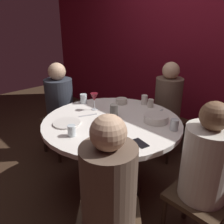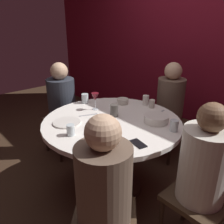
{
  "view_description": "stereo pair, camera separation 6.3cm",
  "coord_description": "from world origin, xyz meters",
  "px_view_note": "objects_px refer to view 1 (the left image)",
  "views": [
    {
      "loc": [
        1.4,
        -1.34,
        1.63
      ],
      "look_at": [
        0.0,
        0.0,
        0.83
      ],
      "focal_mm": 36.99,
      "sensor_mm": 36.0,
      "label": 1
    },
    {
      "loc": [
        1.45,
        -1.3,
        1.63
      ],
      "look_at": [
        0.0,
        0.0,
        0.83
      ],
      "focal_mm": 36.99,
      "sensor_mm": 36.0,
      "label": 2
    }
  ],
  "objects_px": {
    "cup_by_right_diner": "(144,100)",
    "cup_far_edge": "(174,125)",
    "seated_diner_front_right": "(109,186)",
    "candle_holder": "(107,121)",
    "seated_diner_back": "(168,100)",
    "wine_glass": "(94,98)",
    "bowl_small_white": "(121,101)",
    "cup_by_left_diner": "(114,110)",
    "seated_diner_left": "(59,100)",
    "cup_beside_wine": "(151,103)",
    "cell_phone": "(140,143)",
    "cup_center_front": "(84,99)",
    "seated_diner_right": "(206,165)",
    "dinner_plate": "(67,123)",
    "bowl_serving_large": "(105,139)",
    "bowl_salad_center": "(156,118)",
    "cup_near_candle": "(72,131)",
    "dining_table": "(112,136)"
  },
  "relations": [
    {
      "from": "seated_diner_front_right",
      "to": "bowl_salad_center",
      "type": "bearing_deg",
      "value": -25.41
    },
    {
      "from": "bowl_serving_large",
      "to": "cup_by_left_diner",
      "type": "relative_size",
      "value": 1.53
    },
    {
      "from": "seated_diner_back",
      "to": "cup_by_right_diner",
      "type": "bearing_deg",
      "value": -8.89
    },
    {
      "from": "candle_holder",
      "to": "wine_glass",
      "type": "bearing_deg",
      "value": 157.12
    },
    {
      "from": "seated_diner_left",
      "to": "bowl_salad_center",
      "type": "height_order",
      "value": "seated_diner_left"
    },
    {
      "from": "bowl_salad_center",
      "to": "cup_far_edge",
      "type": "distance_m",
      "value": 0.21
    },
    {
      "from": "dining_table",
      "to": "cup_center_front",
      "type": "relative_size",
      "value": 12.45
    },
    {
      "from": "dining_table",
      "to": "wine_glass",
      "type": "xyz_separation_m",
      "value": [
        -0.31,
        0.05,
        0.29
      ]
    },
    {
      "from": "seated_diner_right",
      "to": "cup_by_right_diner",
      "type": "distance_m",
      "value": 1.11
    },
    {
      "from": "dinner_plate",
      "to": "cup_center_front",
      "type": "xyz_separation_m",
      "value": [
        -0.33,
        0.44,
        0.04
      ]
    },
    {
      "from": "wine_glass",
      "to": "cup_near_candle",
      "type": "xyz_separation_m",
      "value": [
        0.31,
        -0.49,
        -0.08
      ]
    },
    {
      "from": "bowl_small_white",
      "to": "cup_by_left_diner",
      "type": "xyz_separation_m",
      "value": [
        0.19,
        -0.3,
        0.03
      ]
    },
    {
      "from": "dinner_plate",
      "to": "wine_glass",
      "type": "bearing_deg",
      "value": 103.47
    },
    {
      "from": "candle_holder",
      "to": "cup_by_right_diner",
      "type": "bearing_deg",
      "value": 99.42
    },
    {
      "from": "bowl_serving_large",
      "to": "bowl_salad_center",
      "type": "relative_size",
      "value": 0.82
    },
    {
      "from": "seated_diner_back",
      "to": "cell_phone",
      "type": "height_order",
      "value": "seated_diner_back"
    },
    {
      "from": "wine_glass",
      "to": "bowl_salad_center",
      "type": "relative_size",
      "value": 0.8
    },
    {
      "from": "seated_diner_left",
      "to": "cup_beside_wine",
      "type": "xyz_separation_m",
      "value": [
        0.95,
        0.52,
        0.08
      ]
    },
    {
      "from": "seated_diner_right",
      "to": "cell_phone",
      "type": "height_order",
      "value": "seated_diner_right"
    },
    {
      "from": "seated_diner_front_right",
      "to": "bowl_small_white",
      "type": "xyz_separation_m",
      "value": [
        -0.86,
        0.99,
        0.06
      ]
    },
    {
      "from": "wine_glass",
      "to": "cup_by_left_diner",
      "type": "relative_size",
      "value": 1.51
    },
    {
      "from": "cup_by_right_diner",
      "to": "cup_far_edge",
      "type": "distance_m",
      "value": 0.64
    },
    {
      "from": "seated_diner_left",
      "to": "candle_holder",
      "type": "relative_size",
      "value": 12.05
    },
    {
      "from": "bowl_salad_center",
      "to": "cup_by_left_diner",
      "type": "bearing_deg",
      "value": -152.26
    },
    {
      "from": "cell_phone",
      "to": "cup_center_front",
      "type": "relative_size",
      "value": 1.36
    },
    {
      "from": "cell_phone",
      "to": "cup_center_front",
      "type": "bearing_deg",
      "value": -90.76
    },
    {
      "from": "cup_center_front",
      "to": "seated_diner_right",
      "type": "bearing_deg",
      "value": -3.45
    },
    {
      "from": "wine_glass",
      "to": "cell_phone",
      "type": "xyz_separation_m",
      "value": [
        0.77,
        -0.2,
        -0.12
      ]
    },
    {
      "from": "seated_diner_left",
      "to": "bowl_small_white",
      "type": "xyz_separation_m",
      "value": [
        0.66,
        0.38,
        0.06
      ]
    },
    {
      "from": "seated_diner_back",
      "to": "candle_holder",
      "type": "relative_size",
      "value": 12.18
    },
    {
      "from": "bowl_serving_large",
      "to": "cup_near_candle",
      "type": "relative_size",
      "value": 1.95
    },
    {
      "from": "seated_diner_front_right",
      "to": "cup_by_right_diner",
      "type": "xyz_separation_m",
      "value": [
        -0.67,
        1.16,
        0.08
      ]
    },
    {
      "from": "seated_diner_left",
      "to": "seated_diner_right",
      "type": "xyz_separation_m",
      "value": [
        1.82,
        -0.0,
        0.0
      ]
    },
    {
      "from": "cup_far_edge",
      "to": "seated_diner_front_right",
      "type": "bearing_deg",
      "value": -82.77
    },
    {
      "from": "seated_diner_right",
      "to": "bowl_small_white",
      "type": "height_order",
      "value": "seated_diner_right"
    },
    {
      "from": "cup_beside_wine",
      "to": "bowl_small_white",
      "type": "bearing_deg",
      "value": -153.85
    },
    {
      "from": "wine_glass",
      "to": "bowl_small_white",
      "type": "xyz_separation_m",
      "value": [
        0.07,
        0.33,
        -0.1
      ]
    },
    {
      "from": "wine_glass",
      "to": "seated_diner_left",
      "type": "bearing_deg",
      "value": -175.1
    },
    {
      "from": "dining_table",
      "to": "seated_diner_right",
      "type": "distance_m",
      "value": 0.92
    },
    {
      "from": "cell_phone",
      "to": "cup_center_front",
      "type": "xyz_separation_m",
      "value": [
        -1.0,
        0.23,
        0.05
      ]
    },
    {
      "from": "seated_diner_back",
      "to": "cup_far_edge",
      "type": "height_order",
      "value": "seated_diner_back"
    },
    {
      "from": "candle_holder",
      "to": "dinner_plate",
      "type": "height_order",
      "value": "candle_holder"
    },
    {
      "from": "dining_table",
      "to": "cup_beside_wine",
      "type": "relative_size",
      "value": 14.7
    },
    {
      "from": "cup_near_candle",
      "to": "cup_by_right_diner",
      "type": "bearing_deg",
      "value": 93.35
    },
    {
      "from": "dining_table",
      "to": "cup_by_right_diner",
      "type": "relative_size",
      "value": 12.35
    },
    {
      "from": "cell_phone",
      "to": "bowl_salad_center",
      "type": "xyz_separation_m",
      "value": [
        -0.16,
        0.41,
        0.03
      ]
    },
    {
      "from": "dining_table",
      "to": "seated_diner_right",
      "type": "relative_size",
      "value": 1.09
    },
    {
      "from": "cup_near_candle",
      "to": "cup_beside_wine",
      "type": "xyz_separation_m",
      "value": [
        0.04,
        0.97,
        -0.0
      ]
    },
    {
      "from": "cup_by_left_diner",
      "to": "wine_glass",
      "type": "bearing_deg",
      "value": -174.08
    },
    {
      "from": "seated_diner_right",
      "to": "wine_glass",
      "type": "relative_size",
      "value": 6.63
    }
  ]
}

